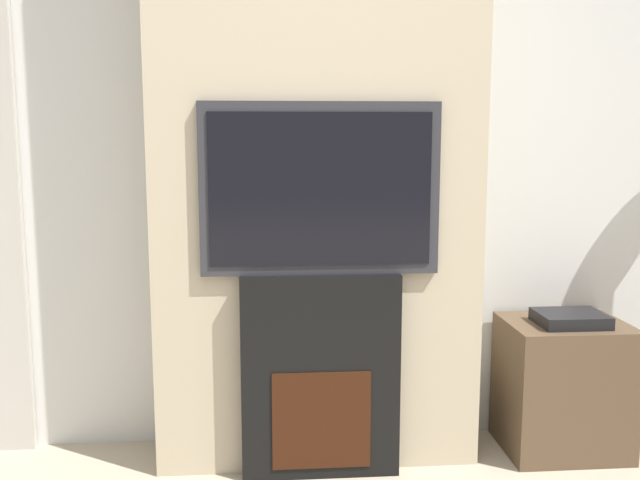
# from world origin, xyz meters

# --- Properties ---
(wall_back) EXTENTS (6.00, 0.06, 2.70)m
(wall_back) POSITION_xyz_m (0.00, 2.03, 1.35)
(wall_back) COLOR silver
(wall_back) RESTS_ON ground_plane
(chimney_breast) EXTENTS (1.26, 0.33, 2.70)m
(chimney_breast) POSITION_xyz_m (0.00, 1.83, 1.35)
(chimney_breast) COLOR #BCAD8E
(chimney_breast) RESTS_ON ground_plane
(fireplace) EXTENTS (0.60, 0.15, 0.79)m
(fireplace) POSITION_xyz_m (0.00, 1.67, 0.39)
(fireplace) COLOR black
(fireplace) RESTS_ON ground_plane
(television) EXTENTS (0.89, 0.07, 0.64)m
(television) POSITION_xyz_m (0.00, 1.67, 1.11)
(television) COLOR #2D2D33
(television) RESTS_ON fireplace
(media_stand) EXTENTS (0.48, 0.39, 0.60)m
(media_stand) POSITION_xyz_m (1.02, 1.78, 0.28)
(media_stand) COLOR brown
(media_stand) RESTS_ON ground_plane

